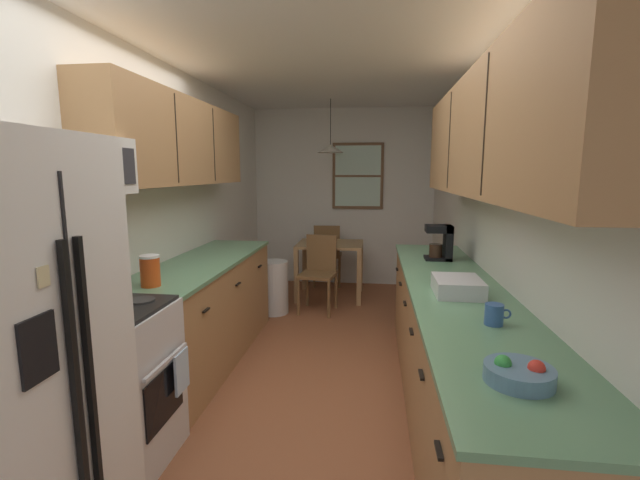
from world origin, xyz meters
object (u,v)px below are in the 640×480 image
object	(u,v)px
storage_canister	(150,271)
mug_by_coffeemaker	(494,314)
dining_chair_near	(319,269)
trash_bin	(274,287)
stove_range	(110,384)
microwave_over_range	(72,166)
dish_rack	(457,286)
fruit_bowl	(519,373)
dining_chair_far	(327,252)
coffee_maker	(442,242)
dining_table	(330,253)

from	to	relation	value
storage_canister	mug_by_coffeemaker	world-z (taller)	storage_canister
dining_chair_near	storage_canister	world-z (taller)	storage_canister
trash_bin	storage_canister	bearing A→B (deg)	-97.83
stove_range	microwave_over_range	distance (m)	1.21
mug_by_coffeemaker	dish_rack	bearing A→B (deg)	98.33
storage_canister	fruit_bowl	size ratio (longest dim) A/B	0.86
microwave_over_range	dining_chair_far	xyz separation A→B (m)	(0.90, 3.99, -1.18)
microwave_over_range	storage_canister	distance (m)	0.85
microwave_over_range	mug_by_coffeemaker	world-z (taller)	microwave_over_range
microwave_over_range	coffee_maker	xyz separation A→B (m)	(2.14, 1.64, -0.62)
fruit_bowl	microwave_over_range	bearing A→B (deg)	165.01
dining_table	storage_canister	size ratio (longest dim) A/B	4.06
dining_chair_near	storage_canister	bearing A→B (deg)	-109.11
storage_canister	mug_by_coffeemaker	size ratio (longest dim) A/B	1.64
trash_bin	mug_by_coffeemaker	world-z (taller)	mug_by_coffeemaker
dining_table	trash_bin	bearing A→B (deg)	-128.75
dining_chair_far	mug_by_coffeemaker	distance (m)	4.17
stove_range	dish_rack	bearing A→B (deg)	16.23
dining_table	dish_rack	world-z (taller)	dish_rack
dish_rack	dining_table	bearing A→B (deg)	110.75
coffee_maker	dish_rack	size ratio (longest dim) A/B	0.88
coffee_maker	dining_chair_near	bearing A→B (deg)	134.84
storage_canister	dish_rack	xyz separation A→B (m)	(1.97, 0.06, -0.05)
microwave_over_range	coffee_maker	bearing A→B (deg)	37.46
stove_range	trash_bin	bearing A→B (deg)	83.76
stove_range	coffee_maker	size ratio (longest dim) A/B	3.69
dish_rack	storage_canister	bearing A→B (deg)	-178.19
dining_table	dining_chair_far	world-z (taller)	dining_chair_far
microwave_over_range	mug_by_coffeemaker	distance (m)	2.28
dish_rack	mug_by_coffeemaker	bearing A→B (deg)	-81.67
fruit_bowl	mug_by_coffeemaker	bearing A→B (deg)	83.08
dining_chair_near	dish_rack	world-z (taller)	dish_rack
stove_range	coffee_maker	bearing A→B (deg)	38.98
dining_table	microwave_over_range	bearing A→B (deg)	-106.23
microwave_over_range	mug_by_coffeemaker	size ratio (longest dim) A/B	4.71
dining_table	fruit_bowl	size ratio (longest dim) A/B	3.50
microwave_over_range	dining_table	bearing A→B (deg)	73.77
mug_by_coffeemaker	dining_chair_far	bearing A→B (deg)	107.66
dining_table	mug_by_coffeemaker	distance (m)	3.60
dining_chair_far	microwave_over_range	bearing A→B (deg)	-102.73
trash_bin	fruit_bowl	distance (m)	3.71
microwave_over_range	dish_rack	xyz separation A→B (m)	(2.08, 0.57, -0.73)
stove_range	microwave_over_range	bearing A→B (deg)	179.97
dining_table	fruit_bowl	xyz separation A→B (m)	(1.09, -3.98, 0.34)
coffee_maker	dining_chair_far	bearing A→B (deg)	117.86
coffee_maker	mug_by_coffeemaker	bearing A→B (deg)	-89.44
stove_range	fruit_bowl	bearing A→B (deg)	-15.81
trash_bin	storage_canister	xyz separation A→B (m)	(-0.30, -2.18, 0.69)
dining_chair_far	storage_canister	bearing A→B (deg)	-102.84
fruit_bowl	stove_range	bearing A→B (deg)	164.19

